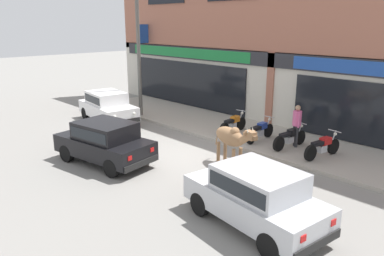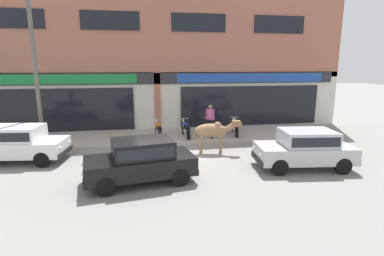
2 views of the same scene
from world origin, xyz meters
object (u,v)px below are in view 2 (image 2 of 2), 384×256
Objects in this scene: car_0 at (18,142)px; car_1 at (141,159)px; cow at (213,131)px; car_2 at (305,147)px; motorcycle_3 at (235,128)px; motorcycle_1 at (186,129)px; utility_pole at (36,77)px; motorcycle_0 at (158,130)px; motorcycle_2 at (210,128)px; pedestrian at (210,116)px.

car_0 and car_1 have the same top height.
cow is 0.57× the size of car_2.
motorcycle_1 is at bearing 179.56° from motorcycle_3.
utility_pole reaches higher than cow.
motorcycle_0 and motorcycle_1 have the same top height.
car_1 is at bearing -112.65° from motorcycle_1.
car_0 is 11.18m from car_2.
car_2 is 0.59× the size of utility_pole.
car_1 is 5.72m from motorcycle_0.
car_2 reaches higher than motorcycle_2.
car_2 reaches higher than motorcycle_3.
motorcycle_2 is at bearing 79.65° from cow.
car_2 is at bearing -40.70° from cow.
car_1 reaches higher than motorcycle_0.
motorcycle_3 is (-1.05, 5.19, -0.30)m from car_2.
car_0 is at bearing 147.85° from car_1.
motorcycle_3 is 1.47m from pedestrian.
car_0 is at bearing -160.12° from motorcycle_1.
car_0 is at bearing -155.30° from motorcycle_0.
motorcycle_3 is (1.36, -0.09, 0.00)m from motorcycle_2.
car_1 is 2.09× the size of motorcycle_0.
motorcycle_1 and motorcycle_3 have the same top height.
cow is at bearing -0.88° from car_0.
cow is 0.57× the size of car_0.
car_2 is 7.37m from motorcycle_0.
motorcycle_1 is (2.34, 5.60, -0.30)m from car_1.
cow is 8.10m from utility_pole.
pedestrian is (3.72, 5.96, 0.30)m from car_1.
car_2 is 11.59m from utility_pole.
motorcycle_2 is at bearing 114.52° from car_2.
motorcycle_1 is at bearing -165.39° from pedestrian.
cow is at bearing -13.35° from utility_pole.
motorcycle_3 is at bearing 14.63° from car_0.
pedestrian is at bearing 79.41° from cow.
cow reaches higher than motorcycle_3.
car_2 is 5.81m from motorcycle_2.
cow is at bearing 42.63° from car_1.
car_0 is 6.29m from motorcycle_0.
pedestrian is (-2.34, 5.57, 0.30)m from car_2.
car_0 is at bearing 166.40° from car_2.
motorcycle_0 is 1.00× the size of motorcycle_1.
motorcycle_2 is (0.51, 2.77, -0.49)m from cow.
utility_pole is (0.40, 1.67, 2.49)m from car_0.
car_0 reaches higher than motorcycle_0.
utility_pole is (-8.13, -1.27, 2.19)m from pedestrian.
motorcycle_2 is 8.58m from utility_pole.
cow is at bearing 139.30° from car_2.
motorcycle_3 is at bearing 5.42° from utility_pole.
car_2 is at bearing -67.22° from pedestrian.
pedestrian is (8.53, 2.94, 0.30)m from car_0.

